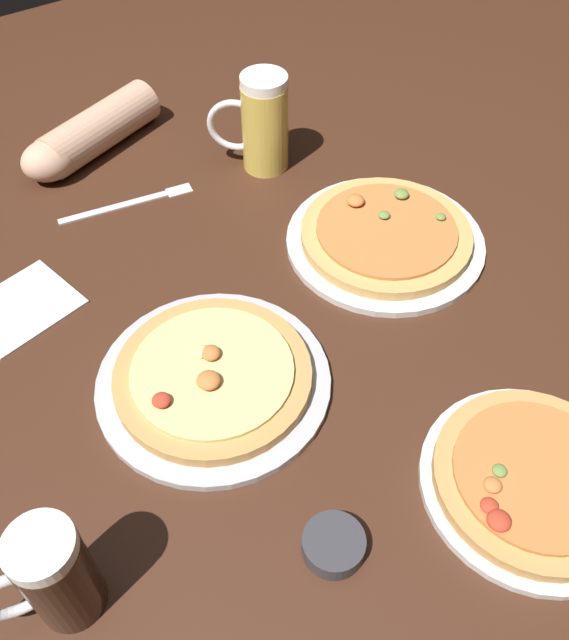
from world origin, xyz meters
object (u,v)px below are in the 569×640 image
object	(u,v)px
pizza_plate_near	(534,480)
napkin_folded	(21,306)
pizza_plate_far	(385,237)
pizza_plate_side	(213,378)
diner_arm	(87,136)
beer_mug_dark	(262,123)
beer_mug_amber	(53,576)
ramekin_butter	(334,545)
fork_left	(130,203)

from	to	relation	value
pizza_plate_near	napkin_folded	xyz separation A→B (m)	(-0.41, 0.63, -0.01)
pizza_plate_far	napkin_folded	world-z (taller)	pizza_plate_far
pizza_plate_side	napkin_folded	xyz separation A→B (m)	(-0.17, 0.29, -0.01)
pizza_plate_near	pizza_plate_far	size ratio (longest dim) A/B	0.85
napkin_folded	diner_arm	size ratio (longest dim) A/B	0.52
pizza_plate_side	pizza_plate_near	bearing A→B (deg)	-55.18
beer_mug_dark	beer_mug_amber	bearing A→B (deg)	-138.16
pizza_plate_near	napkin_folded	bearing A→B (deg)	122.93
ramekin_butter	pizza_plate_near	bearing A→B (deg)	-16.39
pizza_plate_near	beer_mug_dark	world-z (taller)	beer_mug_dark
pizza_plate_side	ramekin_butter	world-z (taller)	pizza_plate_side
fork_left	diner_arm	xyz separation A→B (m)	(0.00, 0.17, 0.04)
pizza_plate_far	napkin_folded	xyz separation A→B (m)	(-0.54, 0.20, -0.01)
beer_mug_dark	ramekin_butter	size ratio (longest dim) A/B	2.44
pizza_plate_far	beer_mug_amber	distance (m)	0.70
pizza_plate_side	fork_left	distance (m)	0.42
napkin_folded	fork_left	xyz separation A→B (m)	(0.24, 0.13, -0.00)
napkin_folded	diner_arm	distance (m)	0.39
ramekin_butter	diner_arm	bearing A→B (deg)	84.66
pizza_plate_near	pizza_plate_side	bearing A→B (deg)	124.82
diner_arm	napkin_folded	bearing A→B (deg)	-129.01
beer_mug_dark	beer_mug_amber	world-z (taller)	beer_mug_dark
beer_mug_amber	diner_arm	xyz separation A→B (m)	(0.35, 0.75, -0.03)
pizza_plate_far	pizza_plate_side	xyz separation A→B (m)	(-0.37, -0.09, -0.00)
pizza_plate_side	diner_arm	distance (m)	0.59
beer_mug_amber	fork_left	xyz separation A→B (m)	(0.35, 0.58, -0.07)
pizza_plate_far	ramekin_butter	xyz separation A→B (m)	(-0.38, -0.36, -0.00)
beer_mug_dark	pizza_plate_near	bearing A→B (deg)	-96.56
fork_left	diner_arm	bearing A→B (deg)	89.02
pizza_plate_side	beer_mug_amber	world-z (taller)	beer_mug_amber
napkin_folded	pizza_plate_near	bearing A→B (deg)	-57.07
pizza_plate_far	fork_left	bearing A→B (deg)	132.53
pizza_plate_far	napkin_folded	distance (m)	0.58
beer_mug_amber	napkin_folded	xyz separation A→B (m)	(0.11, 0.45, -0.07)
pizza_plate_near	ramekin_butter	size ratio (longest dim) A/B	3.76
pizza_plate_far	beer_mug_dark	xyz separation A→B (m)	(-0.05, 0.29, 0.07)
pizza_plate_far	beer_mug_dark	distance (m)	0.30
beer_mug_amber	napkin_folded	distance (m)	0.47
pizza_plate_near	fork_left	world-z (taller)	pizza_plate_near
ramekin_butter	diner_arm	world-z (taller)	diner_arm
pizza_plate_far	beer_mug_dark	world-z (taller)	beer_mug_dark
pizza_plate_side	beer_mug_dark	bearing A→B (deg)	49.18
napkin_folded	pizza_plate_far	bearing A→B (deg)	-20.09
beer_mug_dark	diner_arm	xyz separation A→B (m)	(-0.25, 0.21, -0.05)
beer_mug_dark	napkin_folded	bearing A→B (deg)	-169.29
ramekin_butter	fork_left	world-z (taller)	ramekin_butter
pizza_plate_side	pizza_plate_far	bearing A→B (deg)	13.04
fork_left	diner_arm	size ratio (longest dim) A/B	0.81
pizza_plate_near	diner_arm	distance (m)	0.95
ramekin_butter	pizza_plate_side	bearing A→B (deg)	89.16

